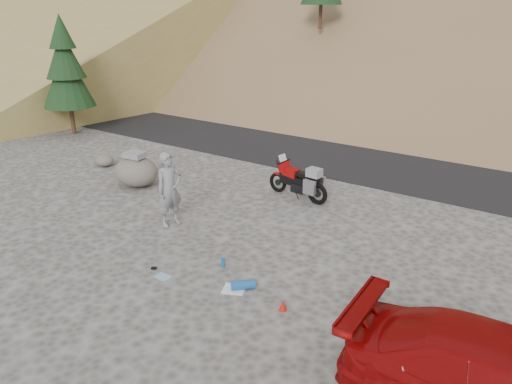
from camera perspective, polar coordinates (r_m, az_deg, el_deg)
ground at (r=12.93m, az=-6.71°, el=-4.48°), size 140.00×140.00×0.00m
road at (r=20.12m, az=10.27°, el=4.78°), size 120.00×7.00×0.05m
conifer_verge at (r=23.11m, az=-20.95°, el=13.20°), size 2.20×2.20×5.04m
motorcycle at (r=14.78m, az=5.07°, el=1.19°), size 2.11×0.75×1.26m
man at (r=13.42m, az=-9.59°, el=-3.65°), size 0.64×0.82×1.97m
boulder at (r=16.23m, az=-13.53°, el=2.34°), size 1.55×1.36×1.12m
small_rock at (r=18.58m, az=-16.91°, el=3.48°), size 0.72×0.66×0.41m
gear_white_cloth at (r=10.44m, az=-2.53°, el=-11.03°), size 0.57×0.54×0.02m
gear_blue_mat at (r=10.40m, az=-1.49°, el=-10.57°), size 0.49×0.48×0.20m
gear_bottle at (r=11.19m, az=-3.81°, el=-8.04°), size 0.11×0.11×0.23m
gear_funnel at (r=9.79m, az=3.08°, el=-12.82°), size 0.17×0.17×0.21m
gear_glove_b at (r=11.37m, az=-11.61°, el=-8.52°), size 0.14×0.13×0.04m
gear_blue_cloth at (r=11.03m, az=-10.58°, el=-9.50°), size 0.34×0.25×0.01m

